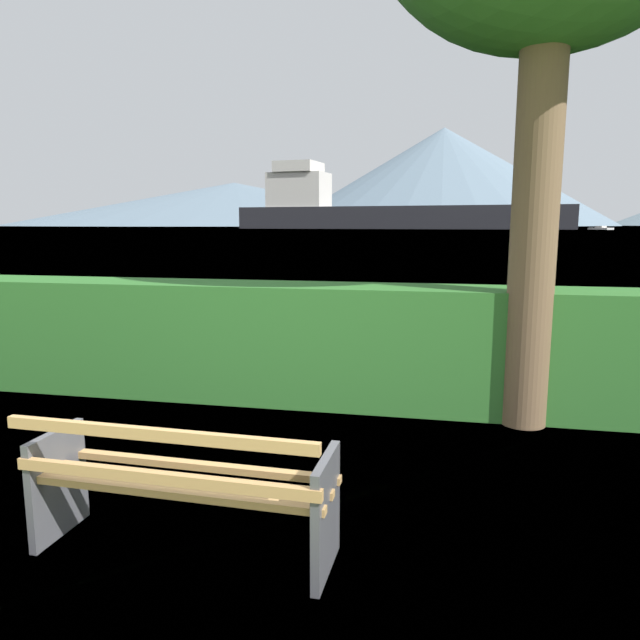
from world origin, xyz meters
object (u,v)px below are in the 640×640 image
(park_bench, at_px, (180,487))
(fishing_boat_near, at_px, (324,227))
(cargo_ship_large, at_px, (372,210))
(sailboat_mid, at_px, (601,228))

(park_bench, height_order, fishing_boat_near, fishing_boat_near)
(park_bench, xyz_separation_m, fishing_boat_near, (-47.66, 243.36, 0.01))
(park_bench, bearing_deg, fishing_boat_near, 101.08)
(cargo_ship_large, xyz_separation_m, sailboat_mid, (73.55, -16.24, -6.45))
(park_bench, xyz_separation_m, sailboat_mid, (49.77, 196.51, -0.01))
(fishing_boat_near, bearing_deg, park_bench, -78.92)
(cargo_ship_large, height_order, fishing_boat_near, cargo_ship_large)
(fishing_boat_near, bearing_deg, cargo_ship_large, -52.03)
(fishing_boat_near, height_order, sailboat_mid, fishing_boat_near)
(park_bench, relative_size, fishing_boat_near, 0.30)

